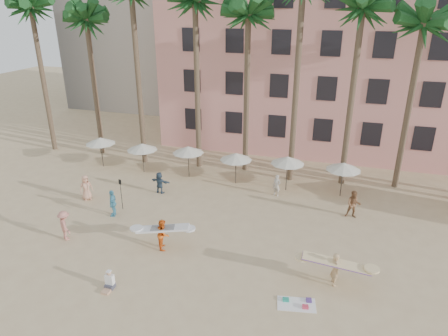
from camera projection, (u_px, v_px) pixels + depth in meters
ground at (189, 284)px, 20.32m from camera, size 120.00×120.00×0.00m
pink_hotel at (354, 61)px, 38.30m from camera, size 35.00×14.00×16.00m
palm_row at (267, 6)px, 28.43m from camera, size 44.40×5.40×16.30m
umbrella_row at (211, 153)px, 31.26m from camera, size 22.50×2.70×2.73m
beach_towel at (298, 304)px, 18.93m from camera, size 1.95×1.30×0.14m
carrier_yellow at (336, 267)px, 19.91m from camera, size 3.36×0.79×1.82m
carrier_white at (163, 233)px, 22.92m from camera, size 3.10×1.58×1.84m
beachgoers at (165, 200)px, 26.89m from camera, size 19.42×10.46×1.91m
paddle at (121, 190)px, 27.13m from camera, size 0.18×0.04×2.23m
seated_man at (109, 283)px, 19.86m from camera, size 0.44×0.76×0.99m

